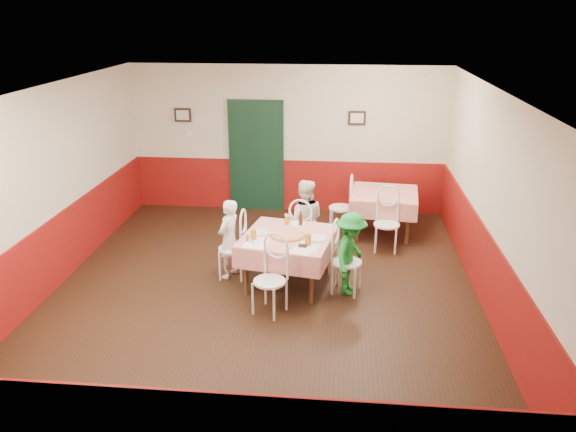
# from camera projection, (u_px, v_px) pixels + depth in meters

# --- Properties ---
(floor) EXTENTS (7.00, 7.00, 0.00)m
(floor) POSITION_uv_depth(u_px,v_px,m) (264.00, 292.00, 7.92)
(floor) COLOR black
(floor) RESTS_ON ground
(ceiling) EXTENTS (7.00, 7.00, 0.00)m
(ceiling) POSITION_uv_depth(u_px,v_px,m) (261.00, 91.00, 6.94)
(ceiling) COLOR white
(ceiling) RESTS_ON back_wall
(back_wall) EXTENTS (6.00, 0.10, 2.80)m
(back_wall) POSITION_uv_depth(u_px,v_px,m) (287.00, 140.00, 10.70)
(back_wall) COLOR beige
(back_wall) RESTS_ON ground
(front_wall) EXTENTS (6.00, 0.10, 2.80)m
(front_wall) POSITION_uv_depth(u_px,v_px,m) (198.00, 348.00, 4.17)
(front_wall) COLOR beige
(front_wall) RESTS_ON ground
(left_wall) EXTENTS (0.10, 7.00, 2.80)m
(left_wall) POSITION_uv_depth(u_px,v_px,m) (46.00, 192.00, 7.70)
(left_wall) COLOR beige
(left_wall) RESTS_ON ground
(right_wall) EXTENTS (0.10, 7.00, 2.80)m
(right_wall) POSITION_uv_depth(u_px,v_px,m) (495.00, 205.00, 7.17)
(right_wall) COLOR beige
(right_wall) RESTS_ON ground
(wainscot_back) EXTENTS (6.00, 0.03, 1.00)m
(wainscot_back) POSITION_uv_depth(u_px,v_px,m) (287.00, 185.00, 11.00)
(wainscot_back) COLOR maroon
(wainscot_back) RESTS_ON ground
(wainscot_left) EXTENTS (0.03, 7.00, 1.00)m
(wainscot_left) POSITION_uv_depth(u_px,v_px,m) (57.00, 251.00, 8.01)
(wainscot_left) COLOR maroon
(wainscot_left) RESTS_ON ground
(wainscot_right) EXTENTS (0.03, 7.00, 1.00)m
(wainscot_right) POSITION_uv_depth(u_px,v_px,m) (485.00, 269.00, 7.48)
(wainscot_right) COLOR maroon
(wainscot_right) RESTS_ON ground
(door) EXTENTS (0.96, 0.06, 2.10)m
(door) POSITION_uv_depth(u_px,v_px,m) (256.00, 158.00, 10.83)
(door) COLOR black
(door) RESTS_ON ground
(picture_left) EXTENTS (0.32, 0.03, 0.26)m
(picture_left) POSITION_uv_depth(u_px,v_px,m) (183.00, 115.00, 10.67)
(picture_left) COLOR black
(picture_left) RESTS_ON back_wall
(picture_right) EXTENTS (0.32, 0.03, 0.26)m
(picture_right) POSITION_uv_depth(u_px,v_px,m) (357.00, 118.00, 10.38)
(picture_right) COLOR black
(picture_right) RESTS_ON back_wall
(thermostat) EXTENTS (0.10, 0.03, 0.10)m
(thermostat) POSITION_uv_depth(u_px,v_px,m) (189.00, 133.00, 10.78)
(thermostat) COLOR white
(thermostat) RESTS_ON back_wall
(main_table) EXTENTS (1.43, 1.43, 0.77)m
(main_table) POSITION_uv_depth(u_px,v_px,m) (288.00, 260.00, 8.04)
(main_table) COLOR red
(main_table) RESTS_ON ground
(second_table) EXTENTS (1.23, 1.23, 0.77)m
(second_table) POSITION_uv_depth(u_px,v_px,m) (383.00, 213.00, 9.86)
(second_table) COLOR red
(second_table) RESTS_ON ground
(chair_left) EXTENTS (0.44, 0.44, 0.90)m
(chair_left) POSITION_uv_depth(u_px,v_px,m) (233.00, 249.00, 8.23)
(chair_left) COLOR white
(chair_left) RESTS_ON ground
(chair_right) EXTENTS (0.51, 0.51, 0.90)m
(chair_right) POSITION_uv_depth(u_px,v_px,m) (347.00, 262.00, 7.79)
(chair_right) COLOR white
(chair_right) RESTS_ON ground
(chair_far) EXTENTS (0.50, 0.50, 0.90)m
(chair_far) POSITION_uv_depth(u_px,v_px,m) (303.00, 234.00, 8.77)
(chair_far) COLOR white
(chair_far) RESTS_ON ground
(chair_near) EXTENTS (0.55, 0.55, 0.90)m
(chair_near) POSITION_uv_depth(u_px,v_px,m) (270.00, 282.00, 7.25)
(chair_near) COLOR white
(chair_near) RESTS_ON ground
(chair_second_a) EXTENTS (0.46, 0.46, 0.90)m
(chair_second_a) POSITION_uv_depth(u_px,v_px,m) (341.00, 208.00, 9.90)
(chair_second_a) COLOR white
(chair_second_a) RESTS_ON ground
(chair_second_b) EXTENTS (0.46, 0.46, 0.90)m
(chair_second_b) POSITION_uv_depth(u_px,v_px,m) (387.00, 225.00, 9.14)
(chair_second_b) COLOR white
(chair_second_b) RESTS_ON ground
(pizza) EXTENTS (0.53, 0.53, 0.03)m
(pizza) POSITION_uv_depth(u_px,v_px,m) (288.00, 235.00, 7.87)
(pizza) COLOR #B74723
(pizza) RESTS_ON main_table
(plate_left) EXTENTS (0.29, 0.29, 0.01)m
(plate_left) POSITION_uv_depth(u_px,v_px,m) (260.00, 232.00, 7.99)
(plate_left) COLOR white
(plate_left) RESTS_ON main_table
(plate_right) EXTENTS (0.29, 0.29, 0.01)m
(plate_right) POSITION_uv_depth(u_px,v_px,m) (319.00, 238.00, 7.78)
(plate_right) COLOR white
(plate_right) RESTS_ON main_table
(plate_far) EXTENTS (0.29, 0.29, 0.01)m
(plate_far) POSITION_uv_depth(u_px,v_px,m) (297.00, 224.00, 8.29)
(plate_far) COLOR white
(plate_far) RESTS_ON main_table
(glass_a) EXTENTS (0.09, 0.09, 0.14)m
(glass_a) POSITION_uv_depth(u_px,v_px,m) (254.00, 235.00, 7.74)
(glass_a) COLOR #BF7219
(glass_a) RESTS_ON main_table
(glass_b) EXTENTS (0.10, 0.10, 0.16)m
(glass_b) POSITION_uv_depth(u_px,v_px,m) (308.00, 240.00, 7.55)
(glass_b) COLOR #BF7219
(glass_b) RESTS_ON main_table
(glass_c) EXTENTS (0.08, 0.08, 0.13)m
(glass_c) POSITION_uv_depth(u_px,v_px,m) (287.00, 220.00, 8.28)
(glass_c) COLOR #BF7219
(glass_c) RESTS_ON main_table
(beer_bottle) EXTENTS (0.06, 0.06, 0.20)m
(beer_bottle) POSITION_uv_depth(u_px,v_px,m) (301.00, 219.00, 8.21)
(beer_bottle) COLOR #381C0A
(beer_bottle) RESTS_ON main_table
(shaker_a) EXTENTS (0.04, 0.04, 0.09)m
(shaker_a) POSITION_uv_depth(u_px,v_px,m) (250.00, 240.00, 7.64)
(shaker_a) COLOR silver
(shaker_a) RESTS_ON main_table
(shaker_b) EXTENTS (0.04, 0.04, 0.09)m
(shaker_b) POSITION_uv_depth(u_px,v_px,m) (253.00, 241.00, 7.58)
(shaker_b) COLOR silver
(shaker_b) RESTS_ON main_table
(shaker_c) EXTENTS (0.04, 0.04, 0.09)m
(shaker_c) POSITION_uv_depth(u_px,v_px,m) (247.00, 238.00, 7.69)
(shaker_c) COLOR #B23319
(shaker_c) RESTS_ON main_table
(menu_left) EXTENTS (0.32, 0.41, 0.00)m
(menu_left) POSITION_uv_depth(u_px,v_px,m) (256.00, 243.00, 7.65)
(menu_left) COLOR white
(menu_left) RESTS_ON main_table
(menu_right) EXTENTS (0.43, 0.49, 0.00)m
(menu_right) POSITION_uv_depth(u_px,v_px,m) (305.00, 249.00, 7.46)
(menu_right) COLOR white
(menu_right) RESTS_ON main_table
(wallet) EXTENTS (0.13, 0.11, 0.02)m
(wallet) POSITION_uv_depth(u_px,v_px,m) (303.00, 246.00, 7.53)
(wallet) COLOR black
(wallet) RESTS_ON main_table
(diner_left) EXTENTS (0.43, 0.51, 1.19)m
(diner_left) POSITION_uv_depth(u_px,v_px,m) (229.00, 239.00, 8.19)
(diner_left) COLOR gray
(diner_left) RESTS_ON ground
(diner_far) EXTENTS (0.65, 0.51, 1.31)m
(diner_far) POSITION_uv_depth(u_px,v_px,m) (304.00, 220.00, 8.75)
(diner_far) COLOR gray
(diner_far) RESTS_ON ground
(diner_right) EXTENTS (0.65, 0.86, 1.18)m
(diner_right) POSITION_uv_depth(u_px,v_px,m) (351.00, 254.00, 7.72)
(diner_right) COLOR gray
(diner_right) RESTS_ON ground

